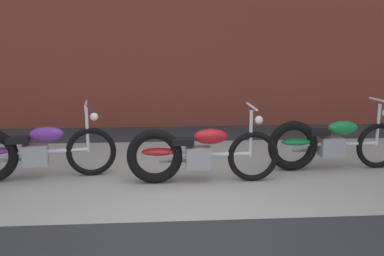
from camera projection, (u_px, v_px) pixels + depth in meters
The scene contains 5 objects.
ground_plane at pixel (186, 221), 4.10m from camera, with size 80.00×80.00×0.00m, color #2D2D30.
sidewalk_slab at pixel (179, 170), 5.81m from camera, with size 36.00×3.50×0.01m, color #9E998E.
motorcycle_purple at pixel (29, 151), 5.30m from camera, with size 2.00×0.62×1.03m.
motorcycle_red at pixel (192, 153), 5.20m from camera, with size 2.01×0.58×1.03m.
motorcycle_green at pixel (326, 143), 5.75m from camera, with size 2.01×0.58×1.03m.
Camera 1 is at (-0.20, -3.82, 1.77)m, focal length 37.20 mm.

